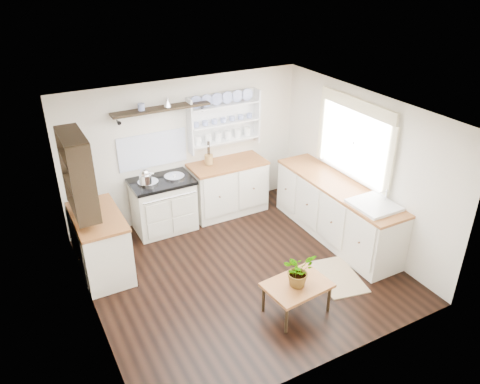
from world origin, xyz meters
The scene contains 19 objects.
floor centered at (0.00, 0.00, 0.00)m, with size 4.00×3.80×0.01m, color black.
wall_back centered at (0.00, 1.90, 1.15)m, with size 4.00×0.02×2.30m, color silver.
wall_right centered at (2.00, 0.00, 1.15)m, with size 0.02×3.80×2.30m, color silver.
wall_left centered at (-2.00, 0.00, 1.15)m, with size 0.02×3.80×2.30m, color silver.
ceiling centered at (0.00, 0.00, 2.30)m, with size 4.00×3.80×0.01m, color white.
window centered at (1.95, 0.15, 1.56)m, with size 0.08×1.55×1.22m.
aga_cooker centered at (-0.56, 1.57, 0.44)m, with size 0.96×0.67×0.89m.
back_cabinets centered at (0.60, 1.60, 0.46)m, with size 1.27×0.63×0.90m.
right_cabinets centered at (1.70, 0.10, 0.46)m, with size 0.62×2.43×0.90m.
belfast_sink centered at (1.70, -0.65, 0.80)m, with size 0.55×0.60×0.45m.
left_cabinets centered at (-1.70, 0.90, 0.46)m, with size 0.62×1.13×0.90m.
plate_rack centered at (0.65, 1.86, 1.56)m, with size 1.20×0.22×0.90m.
high_shelf centered at (-0.40, 1.78, 1.91)m, with size 1.50×0.29×0.16m.
left_shelving centered at (-1.84, 0.90, 1.55)m, with size 0.28×0.80×1.05m, color black.
kettle centered at (-0.84, 1.45, 1.04)m, with size 0.18×0.18×0.22m, color silver, non-canonical shape.
utensil_crock centered at (0.30, 1.68, 0.99)m, with size 0.14×0.14×0.16m, color #9E713A.
center_table centered at (0.19, -1.05, 0.37)m, with size 0.82×0.62×0.42m.
potted_plant centered at (0.19, -1.05, 0.63)m, with size 0.37×0.32×0.41m, color #3F7233.
floor_rug centered at (1.08, -0.77, 0.01)m, with size 0.55×0.85×0.02m, color olive.
Camera 1 is at (-2.55, -4.69, 4.02)m, focal length 35.00 mm.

